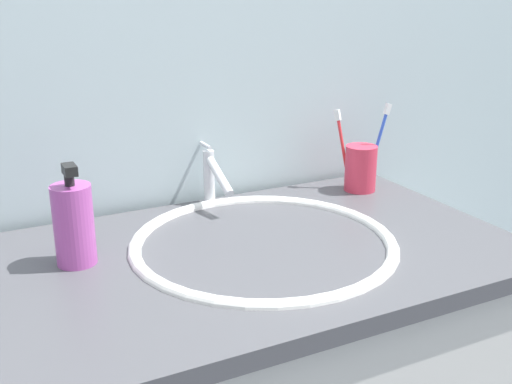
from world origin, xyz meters
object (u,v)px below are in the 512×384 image
Objects in this scene: faucet at (212,175)px; soap_dispenser at (74,224)px; toothbrush_cup at (361,168)px; toothbrush_red at (342,143)px; toothbrush_blue at (378,141)px.

soap_dispenser reaches higher than faucet.
toothbrush_cup is 0.66m from soap_dispenser.
toothbrush_red reaches higher than toothbrush_cup.
faucet is 1.46× the size of toothbrush_cup.
toothbrush_cup is at bearing 172.67° from toothbrush_blue.
faucet is at bearing 170.45° from toothbrush_blue.
toothbrush_red is (-0.03, 0.04, 0.05)m from toothbrush_cup.
soap_dispenser is at bearing -171.95° from toothbrush_blue.
faucet is 0.34m from toothbrush_cup.
toothbrush_red is at bearing 124.81° from toothbrush_cup.
toothbrush_cup is 0.07m from toothbrush_blue.
toothbrush_blue is at bearing -9.55° from faucet.
toothbrush_red is at bearing -3.68° from faucet.
toothbrush_blue is at bearing 8.05° from soap_dispenser.
toothbrush_blue is 0.70m from soap_dispenser.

